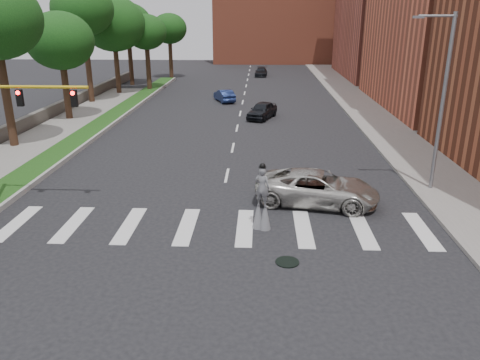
# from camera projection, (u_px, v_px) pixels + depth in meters

# --- Properties ---
(ground_plane) EXTENTS (160.00, 160.00, 0.00)m
(ground_plane) POSITION_uv_depth(u_px,v_px,m) (214.00, 237.00, 19.72)
(ground_plane) COLOR black
(ground_plane) RESTS_ON ground
(grass_median) EXTENTS (2.00, 60.00, 0.25)m
(grass_median) POSITION_uv_depth(u_px,v_px,m) (100.00, 125.00, 38.98)
(grass_median) COLOR #184213
(grass_median) RESTS_ON ground
(median_curb) EXTENTS (0.20, 60.00, 0.28)m
(median_curb) POSITION_uv_depth(u_px,v_px,m) (112.00, 125.00, 38.93)
(median_curb) COLOR #989893
(median_curb) RESTS_ON ground
(sidewalk_left) EXTENTS (4.00, 60.00, 0.18)m
(sidewalk_left) POSITION_uv_depth(u_px,v_px,m) (2.00, 161.00, 29.70)
(sidewalk_left) COLOR gray
(sidewalk_left) RESTS_ON ground
(sidewalk_right) EXTENTS (5.00, 90.00, 0.18)m
(sidewalk_right) POSITION_uv_depth(u_px,v_px,m) (376.00, 116.00, 42.70)
(sidewalk_right) COLOR gray
(sidewalk_right) RESTS_ON ground
(stone_wall) EXTENTS (0.50, 56.00, 1.10)m
(stone_wall) POSITION_uv_depth(u_px,v_px,m) (45.00, 115.00, 40.94)
(stone_wall) COLOR #544F48
(stone_wall) RESTS_ON ground
(manhole) EXTENTS (0.90, 0.90, 0.04)m
(manhole) POSITION_uv_depth(u_px,v_px,m) (287.00, 262.00, 17.71)
(manhole) COLOR black
(manhole) RESTS_ON ground
(building_far) EXTENTS (16.00, 22.00, 20.00)m
(building_far) POSITION_uv_depth(u_px,v_px,m) (404.00, 6.00, 66.28)
(building_far) COLOR #A84E3E
(building_far) RESTS_ON ground
(building_backdrop) EXTENTS (26.00, 14.00, 18.00)m
(building_backdrop) POSITION_uv_depth(u_px,v_px,m) (283.00, 13.00, 89.86)
(building_backdrop) COLOR #C2593D
(building_backdrop) RESTS_ON ground
(streetlight) EXTENTS (2.05, 0.20, 9.00)m
(streetlight) POSITION_uv_depth(u_px,v_px,m) (441.00, 99.00, 23.27)
(streetlight) COLOR slate
(streetlight) RESTS_ON ground
(traffic_signal) EXTENTS (5.30, 0.23, 6.20)m
(traffic_signal) POSITION_uv_depth(u_px,v_px,m) (7.00, 123.00, 21.55)
(traffic_signal) COLOR black
(traffic_signal) RESTS_ON ground
(stilt_performer) EXTENTS (0.82, 0.63, 3.00)m
(stilt_performer) POSITION_uv_depth(u_px,v_px,m) (262.00, 203.00, 20.15)
(stilt_performer) COLOR #311E13
(stilt_performer) RESTS_ON ground
(suv_crossing) EXTENTS (6.40, 3.87, 1.66)m
(suv_crossing) POSITION_uv_depth(u_px,v_px,m) (317.00, 188.00, 22.94)
(suv_crossing) COLOR beige
(suv_crossing) RESTS_ON ground
(car_near) EXTENTS (3.11, 4.63, 1.46)m
(car_near) POSITION_uv_depth(u_px,v_px,m) (262.00, 110.00, 41.87)
(car_near) COLOR black
(car_near) RESTS_ON ground
(car_mid) EXTENTS (2.71, 4.17, 1.30)m
(car_mid) POSITION_uv_depth(u_px,v_px,m) (224.00, 96.00, 49.92)
(car_mid) COLOR navy
(car_mid) RESTS_ON ground
(car_far) EXTENTS (1.98, 4.38, 1.24)m
(car_far) POSITION_uv_depth(u_px,v_px,m) (261.00, 72.00, 70.42)
(car_far) COLOR black
(car_far) RESTS_ON ground
(tree_3) EXTENTS (5.64, 5.64, 9.16)m
(tree_3) POSITION_uv_depth(u_px,v_px,m) (60.00, 41.00, 39.17)
(tree_3) COLOR #311E13
(tree_3) RESTS_ON ground
(tree_4) EXTENTS (6.13, 6.13, 11.95)m
(tree_4) POSITION_uv_depth(u_px,v_px,m) (82.00, 10.00, 46.22)
(tree_4) COLOR #311E13
(tree_4) RESTS_ON ground
(tree_5) EXTENTS (6.12, 6.12, 10.29)m
(tree_5) POSITION_uv_depth(u_px,v_px,m) (128.00, 24.00, 59.44)
(tree_5) COLOR #311E13
(tree_5) RESTS_ON ground
(tree_6) EXTENTS (4.81, 4.81, 8.93)m
(tree_6) POSITION_uv_depth(u_px,v_px,m) (146.00, 33.00, 54.97)
(tree_6) COLOR #311E13
(tree_6) RESTS_ON ground
(tree_7) EXTENTS (4.96, 4.96, 9.04)m
(tree_7) POSITION_uv_depth(u_px,v_px,m) (169.00, 29.00, 66.11)
(tree_7) COLOR #311E13
(tree_7) RESTS_ON ground
(tree_8) EXTENTS (7.10, 7.10, 10.85)m
(tree_8) POSITION_uv_depth(u_px,v_px,m) (113.00, 24.00, 52.30)
(tree_8) COLOR #311E13
(tree_8) RESTS_ON ground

